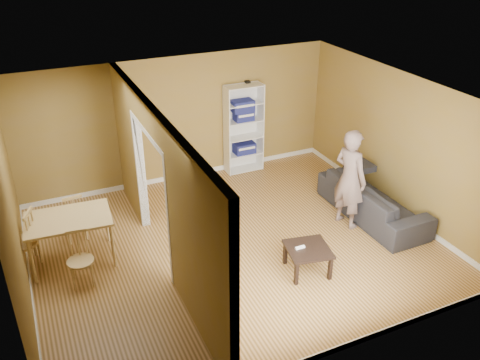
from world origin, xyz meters
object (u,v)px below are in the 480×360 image
object	(u,v)px
chair_left	(21,241)
chair_near	(80,260)
dining_table	(68,222)
bookshelf	(243,128)
coffee_table	(308,252)
person	(351,171)
sofa	(374,195)
chair_far	(73,216)

from	to	relation	value
chair_left	chair_near	world-z (taller)	chair_left
dining_table	bookshelf	bearing A→B (deg)	26.62
bookshelf	chair_left	world-z (taller)	bookshelf
coffee_table	dining_table	xyz separation A→B (m)	(-3.28, 1.79, 0.36)
dining_table	coffee_table	bearing A→B (deg)	-28.66
person	chair_left	xyz separation A→B (m)	(-5.36, 0.94, -0.54)
person	coffee_table	distance (m)	1.79
bookshelf	dining_table	size ratio (longest dim) A/B	1.48
chair_left	coffee_table	bearing A→B (deg)	86.41
dining_table	chair_near	bearing A→B (deg)	-86.69
person	chair_near	xyz separation A→B (m)	(-4.61, 0.22, -0.63)
sofa	chair_left	xyz separation A→B (m)	(-5.95, 0.93, 0.08)
bookshelf	coffee_table	size ratio (longest dim) A/B	2.95
person	dining_table	size ratio (longest dim) A/B	1.65
person	coffee_table	world-z (taller)	person
chair_near	person	bearing A→B (deg)	4.35
bookshelf	chair_far	size ratio (longest dim) A/B	2.12
chair_left	chair_far	xyz separation A→B (m)	(0.84, 0.58, -0.07)
dining_table	sofa	bearing A→B (deg)	-9.29
sofa	person	size ratio (longest dim) A/B	1.09
chair_far	chair_near	bearing A→B (deg)	79.59
chair_left	chair_far	size ratio (longest dim) A/B	1.16
bookshelf	coffee_table	xyz separation A→B (m)	(-0.61, -3.74, -0.59)
coffee_table	person	bearing A→B (deg)	34.03
dining_table	chair_far	world-z (taller)	chair_far
sofa	person	bearing A→B (deg)	91.02
bookshelf	chair_left	xyz separation A→B (m)	(-4.61, -1.87, -0.43)
person	dining_table	distance (m)	4.74
person	chair_left	bearing A→B (deg)	66.41
bookshelf	chair_near	size ratio (longest dim) A/B	2.20
person	chair_near	bearing A→B (deg)	73.68
person	chair_far	xyz separation A→B (m)	(-4.52, 1.52, -0.62)
person	chair_left	world-z (taller)	person
dining_table	chair_near	xyz separation A→B (m)	(0.04, -0.65, -0.29)
sofa	chair_far	xyz separation A→B (m)	(-5.11, 1.51, 0.01)
coffee_table	chair_left	world-z (taller)	chair_left
chair_left	chair_near	bearing A→B (deg)	67.64
chair_far	dining_table	bearing A→B (deg)	72.57
dining_table	chair_far	xyz separation A→B (m)	(0.12, 0.65, -0.28)
dining_table	chair_left	bearing A→B (deg)	174.08
sofa	chair_near	world-z (taller)	sofa
bookshelf	chair_far	xyz separation A→B (m)	(-3.76, -1.30, -0.51)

